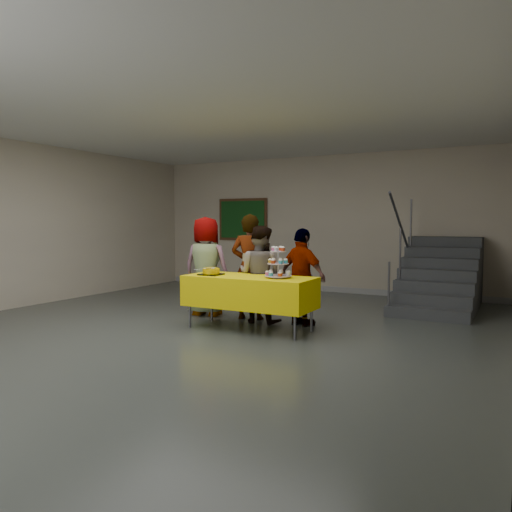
{
  "coord_description": "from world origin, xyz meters",
  "views": [
    {
      "loc": [
        4.01,
        -5.44,
        1.56
      ],
      "look_at": [
        0.57,
        0.97,
        1.05
      ],
      "focal_mm": 35.0,
      "sensor_mm": 36.0,
      "label": 1
    }
  ],
  "objects_px": {
    "schoolchild_d": "(302,277)",
    "cupcake_stand": "(278,265)",
    "schoolchild_b": "(250,267)",
    "schoolchild_a": "(206,266)",
    "staircase": "(440,280)",
    "bake_table": "(249,291)",
    "noticeboard": "(243,219)",
    "bear_cake": "(211,271)",
    "schoolchild_c": "(260,274)"
  },
  "relations": [
    {
      "from": "bake_table",
      "to": "bear_cake",
      "type": "bearing_deg",
      "value": -170.66
    },
    {
      "from": "noticeboard",
      "to": "staircase",
      "type": "bearing_deg",
      "value": -10.22
    },
    {
      "from": "schoolchild_d",
      "to": "staircase",
      "type": "distance_m",
      "value": 3.17
    },
    {
      "from": "bear_cake",
      "to": "staircase",
      "type": "distance_m",
      "value": 4.41
    },
    {
      "from": "schoolchild_c",
      "to": "noticeboard",
      "type": "xyz_separation_m",
      "value": [
        -2.39,
        3.66,
        0.85
      ]
    },
    {
      "from": "schoolchild_b",
      "to": "cupcake_stand",
      "type": "bearing_deg",
      "value": 127.58
    },
    {
      "from": "schoolchild_a",
      "to": "schoolchild_d",
      "type": "xyz_separation_m",
      "value": [
        1.74,
        -0.03,
        -0.09
      ]
    },
    {
      "from": "bake_table",
      "to": "schoolchild_c",
      "type": "height_order",
      "value": "schoolchild_c"
    },
    {
      "from": "bear_cake",
      "to": "schoolchild_b",
      "type": "xyz_separation_m",
      "value": [
        0.22,
        0.78,
        0.01
      ]
    },
    {
      "from": "schoolchild_c",
      "to": "cupcake_stand",
      "type": "bearing_deg",
      "value": 138.93
    },
    {
      "from": "schoolchild_a",
      "to": "staircase",
      "type": "height_order",
      "value": "staircase"
    },
    {
      "from": "cupcake_stand",
      "to": "schoolchild_a",
      "type": "bearing_deg",
      "value": 159.1
    },
    {
      "from": "bake_table",
      "to": "noticeboard",
      "type": "distance_m",
      "value": 4.99
    },
    {
      "from": "noticeboard",
      "to": "bake_table",
      "type": "bearing_deg",
      "value": -59.14
    },
    {
      "from": "bear_cake",
      "to": "schoolchild_d",
      "type": "bearing_deg",
      "value": 31.42
    },
    {
      "from": "schoolchild_a",
      "to": "noticeboard",
      "type": "height_order",
      "value": "noticeboard"
    },
    {
      "from": "bear_cake",
      "to": "schoolchild_b",
      "type": "bearing_deg",
      "value": 74.34
    },
    {
      "from": "schoolchild_b",
      "to": "schoolchild_d",
      "type": "xyz_separation_m",
      "value": [
        0.93,
        -0.08,
        -0.11
      ]
    },
    {
      "from": "bake_table",
      "to": "staircase",
      "type": "height_order",
      "value": "staircase"
    },
    {
      "from": "bake_table",
      "to": "cupcake_stand",
      "type": "xyz_separation_m",
      "value": [
        0.45,
        0.02,
        0.39
      ]
    },
    {
      "from": "noticeboard",
      "to": "schoolchild_b",
      "type": "bearing_deg",
      "value": -58.68
    },
    {
      "from": "schoolchild_b",
      "to": "staircase",
      "type": "height_order",
      "value": "staircase"
    },
    {
      "from": "schoolchild_c",
      "to": "schoolchild_d",
      "type": "height_order",
      "value": "schoolchild_c"
    },
    {
      "from": "bake_table",
      "to": "noticeboard",
      "type": "bearing_deg",
      "value": 120.86
    },
    {
      "from": "schoolchild_c",
      "to": "schoolchild_d",
      "type": "xyz_separation_m",
      "value": [
        0.68,
        0.07,
        -0.02
      ]
    },
    {
      "from": "cupcake_stand",
      "to": "bear_cake",
      "type": "distance_m",
      "value": 1.05
    },
    {
      "from": "noticeboard",
      "to": "schoolchild_a",
      "type": "bearing_deg",
      "value": -69.46
    },
    {
      "from": "bake_table",
      "to": "cupcake_stand",
      "type": "relative_size",
      "value": 4.22
    },
    {
      "from": "bake_table",
      "to": "schoolchild_b",
      "type": "height_order",
      "value": "schoolchild_b"
    },
    {
      "from": "schoolchild_d",
      "to": "cupcake_stand",
      "type": "bearing_deg",
      "value": 98.48
    },
    {
      "from": "bear_cake",
      "to": "schoolchild_b",
      "type": "distance_m",
      "value": 0.81
    },
    {
      "from": "bake_table",
      "to": "staircase",
      "type": "distance_m",
      "value": 3.98
    },
    {
      "from": "bake_table",
      "to": "noticeboard",
      "type": "relative_size",
      "value": 1.45
    },
    {
      "from": "cupcake_stand",
      "to": "schoolchild_b",
      "type": "relative_size",
      "value": 0.27
    },
    {
      "from": "bear_cake",
      "to": "schoolchild_c",
      "type": "distance_m",
      "value": 0.8
    },
    {
      "from": "schoolchild_b",
      "to": "staircase",
      "type": "distance_m",
      "value": 3.68
    },
    {
      "from": "bake_table",
      "to": "noticeboard",
      "type": "height_order",
      "value": "noticeboard"
    },
    {
      "from": "bake_table",
      "to": "schoolchild_c",
      "type": "relative_size",
      "value": 1.26
    },
    {
      "from": "schoolchild_a",
      "to": "schoolchild_c",
      "type": "bearing_deg",
      "value": 166.18
    },
    {
      "from": "cupcake_stand",
      "to": "bear_cake",
      "type": "bearing_deg",
      "value": -173.71
    },
    {
      "from": "bake_table",
      "to": "cupcake_stand",
      "type": "distance_m",
      "value": 0.6
    },
    {
      "from": "bear_cake",
      "to": "schoolchild_a",
      "type": "height_order",
      "value": "schoolchild_a"
    },
    {
      "from": "bear_cake",
      "to": "schoolchild_a",
      "type": "bearing_deg",
      "value": 128.46
    },
    {
      "from": "schoolchild_b",
      "to": "schoolchild_a",
      "type": "bearing_deg",
      "value": -9.89
    },
    {
      "from": "bake_table",
      "to": "schoolchild_b",
      "type": "distance_m",
      "value": 0.83
    },
    {
      "from": "schoolchild_d",
      "to": "noticeboard",
      "type": "distance_m",
      "value": 4.8
    },
    {
      "from": "bake_table",
      "to": "noticeboard",
      "type": "xyz_separation_m",
      "value": [
        -2.5,
        4.19,
        1.04
      ]
    },
    {
      "from": "bake_table",
      "to": "bear_cake",
      "type": "relative_size",
      "value": 5.25
    },
    {
      "from": "cupcake_stand",
      "to": "staircase",
      "type": "relative_size",
      "value": 0.19
    },
    {
      "from": "bear_cake",
      "to": "staircase",
      "type": "xyz_separation_m",
      "value": [
        2.72,
        3.45,
        -0.34
      ]
    }
  ]
}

